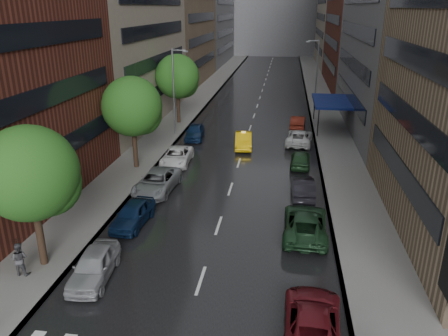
% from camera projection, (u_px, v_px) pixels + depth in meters
% --- Properties ---
extents(ground, '(220.00, 220.00, 0.00)m').
position_uv_depth(ground, '(183.00, 335.00, 18.52)').
color(ground, gray).
rests_on(ground, ground).
extents(road, '(14.00, 140.00, 0.01)m').
position_uv_depth(road, '(259.00, 100.00, 64.93)').
color(road, black).
rests_on(road, ground).
extents(sidewalk_left, '(4.00, 140.00, 0.15)m').
position_uv_depth(sidewalk_left, '(200.00, 98.00, 66.09)').
color(sidewalk_left, gray).
rests_on(sidewalk_left, ground).
extents(sidewalk_right, '(4.00, 140.00, 0.15)m').
position_uv_depth(sidewalk_right, '(321.00, 101.00, 63.73)').
color(sidewalk_right, gray).
rests_on(sidewalk_right, ground).
extents(tree_near, '(4.87, 4.87, 7.76)m').
position_uv_depth(tree_near, '(30.00, 174.00, 21.69)').
color(tree_near, '#382619').
rests_on(tree_near, ground).
extents(tree_mid, '(4.95, 4.95, 7.89)m').
position_uv_depth(tree_mid, '(132.00, 107.00, 35.77)').
color(tree_mid, '#382619').
rests_on(tree_mid, ground).
extents(tree_far, '(5.08, 5.08, 8.10)m').
position_uv_depth(tree_far, '(177.00, 77.00, 50.16)').
color(tree_far, '#382619').
rests_on(tree_far, ground).
extents(taxi, '(1.99, 4.66, 1.49)m').
position_uv_depth(taxi, '(243.00, 140.00, 42.93)').
color(taxi, yellow).
rests_on(taxi, ground).
extents(parked_cars_left, '(2.89, 30.04, 1.55)m').
position_uv_depth(parked_cars_left, '(161.00, 177.00, 33.74)').
color(parked_cars_left, '#97979C').
rests_on(parked_cars_left, ground).
extents(parked_cars_right, '(2.90, 38.83, 1.57)m').
position_uv_depth(parked_cars_right, '(302.00, 181.00, 32.84)').
color(parked_cars_right, '#5D1219').
rests_on(parked_cars_right, ground).
extents(ped_black_umbrella, '(0.96, 0.98, 2.09)m').
position_uv_depth(ped_black_umbrella, '(18.00, 253.00, 22.08)').
color(ped_black_umbrella, '#444448').
rests_on(ped_black_umbrella, sidewalk_left).
extents(street_lamp_left, '(1.74, 0.22, 9.00)m').
position_uv_depth(street_lamp_left, '(174.00, 90.00, 45.68)').
color(street_lamp_left, gray).
rests_on(street_lamp_left, sidewalk_left).
extents(street_lamp_right, '(1.74, 0.22, 9.00)m').
position_uv_depth(street_lamp_right, '(316.00, 73.00, 57.58)').
color(street_lamp_right, gray).
rests_on(street_lamp_right, sidewalk_right).
extents(awning, '(4.00, 8.00, 3.12)m').
position_uv_depth(awning, '(332.00, 102.00, 48.74)').
color(awning, navy).
rests_on(awning, sidewalk_right).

